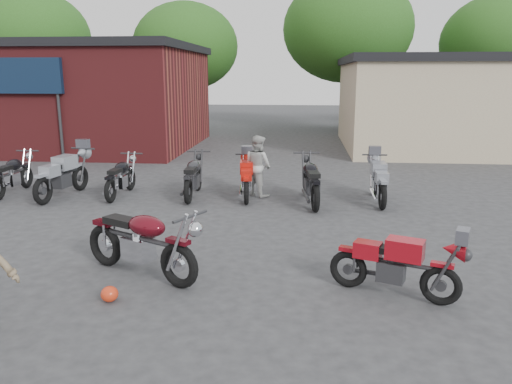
# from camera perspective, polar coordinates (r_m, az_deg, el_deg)

# --- Properties ---
(ground) EXTENTS (90.00, 90.00, 0.00)m
(ground) POSITION_cam_1_polar(r_m,az_deg,el_deg) (7.62, -8.20, -10.36)
(ground) COLOR #2F2F31
(brick_building) EXTENTS (12.00, 8.00, 4.00)m
(brick_building) POSITION_cam_1_polar(r_m,az_deg,el_deg) (23.40, -22.18, 9.78)
(brick_building) COLOR maroon
(brick_building) RESTS_ON ground
(stucco_building) EXTENTS (10.00, 8.00, 3.50)m
(stucco_building) POSITION_cam_1_polar(r_m,az_deg,el_deg) (22.84, 22.98, 9.01)
(stucco_building) COLOR tan
(stucco_building) RESTS_ON ground
(tree_0) EXTENTS (6.56, 6.56, 8.20)m
(tree_0) POSITION_cam_1_polar(r_m,az_deg,el_deg) (32.81, -23.97, 14.04)
(tree_0) COLOR #1F4211
(tree_0) RESTS_ON ground
(tree_1) EXTENTS (5.92, 5.92, 7.40)m
(tree_1) POSITION_cam_1_polar(r_m,az_deg,el_deg) (29.56, -7.97, 14.44)
(tree_1) COLOR #1F4211
(tree_1) RESTS_ON ground
(tree_2) EXTENTS (7.04, 7.04, 8.80)m
(tree_2) POSITION_cam_1_polar(r_m,az_deg,el_deg) (28.90, 10.34, 15.78)
(tree_2) COLOR #1F4211
(tree_2) RESTS_ON ground
(tree_3) EXTENTS (6.08, 6.08, 7.60)m
(tree_3) POSITION_cam_1_polar(r_m,az_deg,el_deg) (30.57, 25.83, 13.43)
(tree_3) COLOR #1F4211
(tree_3) RESTS_ON ground
(vintage_motorcycle) EXTENTS (2.27, 1.66, 1.27)m
(vintage_motorcycle) POSITION_cam_1_polar(r_m,az_deg,el_deg) (7.78, -12.98, -5.09)
(vintage_motorcycle) COLOR #4E0912
(vintage_motorcycle) RESTS_ON ground
(sportbike) EXTENTS (1.85, 1.20, 1.02)m
(sportbike) POSITION_cam_1_polar(r_m,az_deg,el_deg) (7.23, 15.74, -7.70)
(sportbike) COLOR #A70D19
(sportbike) RESTS_ON ground
(helmet) EXTENTS (0.28, 0.28, 0.22)m
(helmet) POSITION_cam_1_polar(r_m,az_deg,el_deg) (7.25, -16.40, -11.12)
(helmet) COLOR red
(helmet) RESTS_ON ground
(person_light) EXTENTS (0.96, 0.95, 1.56)m
(person_light) POSITION_cam_1_polar(r_m,az_deg,el_deg) (12.70, 0.23, 3.03)
(person_light) COLOR #B3B2AE
(person_light) RESTS_ON ground
(row_bike_0) EXTENTS (0.73, 1.97, 1.13)m
(row_bike_0) POSITION_cam_1_polar(r_m,az_deg,el_deg) (14.41, -26.08, 2.03)
(row_bike_0) COLOR black
(row_bike_0) RESTS_ON ground
(row_bike_1) EXTENTS (1.01, 2.23, 1.25)m
(row_bike_1) POSITION_cam_1_polar(r_m,az_deg,el_deg) (13.50, -21.22, 2.07)
(row_bike_1) COLOR #9B9FA9
(row_bike_1) RESTS_ON ground
(row_bike_2) EXTENTS (0.65, 1.89, 1.09)m
(row_bike_2) POSITION_cam_1_polar(r_m,az_deg,el_deg) (13.16, -15.19, 1.90)
(row_bike_2) COLOR black
(row_bike_2) RESTS_ON ground
(row_bike_3) EXTENTS (0.75, 2.03, 1.16)m
(row_bike_3) POSITION_cam_1_polar(r_m,az_deg,el_deg) (12.72, -7.18, 2.03)
(row_bike_3) COLOR #262528
(row_bike_3) RESTS_ON ground
(row_bike_4) EXTENTS (0.82, 1.95, 1.10)m
(row_bike_4) POSITION_cam_1_polar(r_m,az_deg,el_deg) (12.55, -1.08, 1.83)
(row_bike_4) COLOR red
(row_bike_4) RESTS_ON ground
(row_bike_5) EXTENTS (0.95, 2.19, 1.23)m
(row_bike_5) POSITION_cam_1_polar(r_m,az_deg,el_deg) (12.01, 6.30, 1.56)
(row_bike_5) COLOR black
(row_bike_5) RESTS_ON ground
(row_bike_6) EXTENTS (0.66, 1.99, 1.15)m
(row_bike_6) POSITION_cam_1_polar(r_m,az_deg,el_deg) (12.45, 13.83, 1.48)
(row_bike_6) COLOR gray
(row_bike_6) RESTS_ON ground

